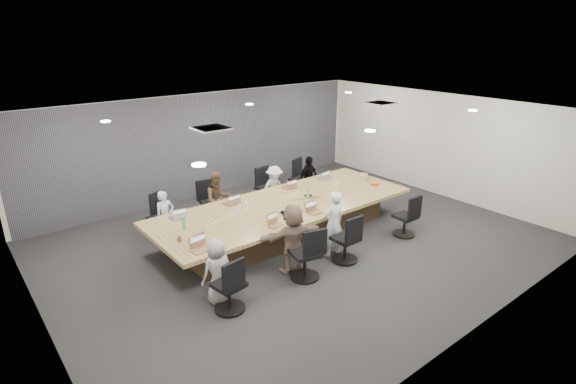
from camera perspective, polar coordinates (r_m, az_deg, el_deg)
floor at (r=9.85m, az=1.46°, el=-6.37°), size 10.00×8.00×0.00m
ceiling at (r=8.97m, az=1.62°, el=9.87°), size 10.00×8.00×0.00m
wall_back at (r=12.51m, az=-10.42°, el=5.92°), size 10.00×0.00×2.80m
wall_front at (r=7.00m, az=23.34°, el=-6.95°), size 10.00×0.00×2.80m
wall_left at (r=7.39m, az=-29.82°, el=-6.59°), size 0.00×8.00×2.80m
wall_right at (r=13.00m, az=18.73°, el=5.71°), size 0.00×8.00×2.80m
curtain at (r=12.44m, az=-10.24°, el=5.85°), size 9.80×0.04×2.80m
conference_table at (r=10.03m, az=-0.36°, el=-3.33°), size 6.00×2.20×0.74m
chair_0 at (r=10.39m, az=-15.99°, el=-3.52°), size 0.62×0.62×0.73m
chair_1 at (r=10.89m, az=-9.70°, el=-1.72°), size 0.61×0.61×0.80m
chair_2 at (r=11.70m, az=-2.77°, el=0.15°), size 0.59×0.59×0.81m
chair_3 at (r=12.36m, az=1.52°, el=1.34°), size 0.72×0.72×0.84m
chair_4 at (r=7.52m, az=-7.50°, el=-12.10°), size 0.61×0.61×0.80m
chair_5 at (r=8.33m, az=2.15°, el=-8.29°), size 0.70×0.70×0.85m
chair_6 at (r=9.00m, az=7.29°, el=-6.35°), size 0.56×0.56×0.81m
chair_7 at (r=10.34m, az=14.62°, el=-3.41°), size 0.52×0.52×0.76m
person_0 at (r=10.01m, az=-15.30°, el=-3.04°), size 0.44×0.31×1.16m
laptop_0 at (r=9.48m, az=-14.03°, el=-3.13°), size 0.32×0.24×0.02m
person_1 at (r=10.51m, az=-8.84°, el=-0.95°), size 0.73×0.63×1.32m
laptop_1 at (r=10.03m, az=-7.28°, el=-1.35°), size 0.35×0.25×0.02m
person_2 at (r=11.37m, az=-1.75°, el=0.50°), size 0.79×0.50×1.16m
laptop_2 at (r=10.91m, az=-0.01°, el=0.58°), size 0.30×0.21×0.02m
person_3 at (r=12.05m, az=2.60°, el=1.75°), size 0.75×0.41×1.21m
laptop_3 at (r=11.62m, az=4.40°, el=1.76°), size 0.35×0.26×0.02m
person_4 at (r=7.70m, az=-8.95°, el=-9.86°), size 0.58×0.40×1.15m
laptop_4 at (r=8.04m, az=-11.01°, el=-7.20°), size 0.39×0.30×0.02m
person_5 at (r=8.46m, az=0.62°, el=-5.91°), size 1.32×0.66×1.36m
laptop_5 at (r=8.82m, az=-1.65°, el=-4.29°), size 0.32×0.25×0.02m
person_6 at (r=9.10m, az=5.79°, el=-4.01°), size 0.52×0.35×1.38m
laptop_6 at (r=9.44m, az=3.47°, el=-2.63°), size 0.31×0.21×0.02m
bottle_green_left at (r=8.90m, az=-13.09°, el=-3.80°), size 0.09×0.09×0.25m
bottle_green_right at (r=10.21m, az=2.56°, el=-0.17°), size 0.09×0.09×0.24m
bottle_clear at (r=9.36m, az=-6.15°, el=-2.25°), size 0.07×0.07×0.22m
cup_white_far at (r=9.84m, az=-5.34°, el=-1.48°), size 0.09×0.09×0.09m
cup_white_near at (r=11.03m, az=6.16°, el=0.92°), size 0.10×0.10×0.10m
mug_brown at (r=8.42m, az=-13.63°, el=-5.81°), size 0.10×0.10×0.10m
mic_left at (r=9.29m, az=-0.14°, el=-2.93°), size 0.20×0.16×0.03m
mic_right at (r=10.37m, az=2.56°, el=-0.45°), size 0.19×0.15×0.03m
stapler at (r=9.40m, az=-0.51°, el=-2.57°), size 0.15×0.08×0.06m
canvas_bag at (r=11.67m, az=9.62°, el=1.92°), size 0.30×0.28×0.14m
snack_packet at (r=11.31m, az=10.98°, el=0.97°), size 0.20×0.15×0.04m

